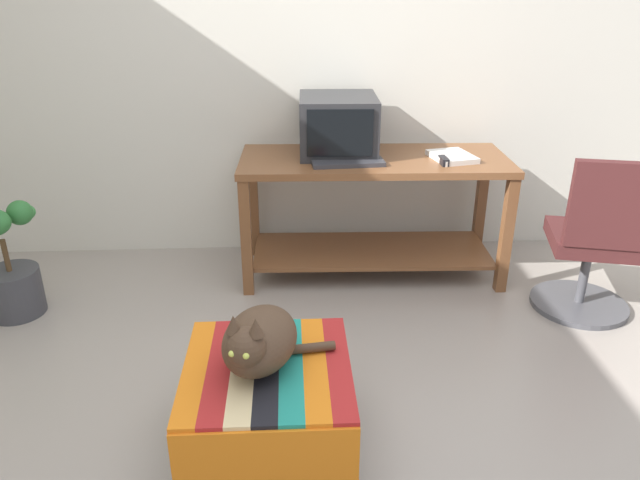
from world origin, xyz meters
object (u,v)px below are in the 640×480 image
(keyboard, at_px, (348,163))
(office_chair, at_px, (593,247))
(ottoman_with_blanket, at_px, (269,408))
(potted_plant, at_px, (8,268))
(cat, at_px, (259,341))
(desk, at_px, (373,195))
(tv_monitor, at_px, (338,126))
(stapler, at_px, (444,161))
(book, at_px, (452,157))

(keyboard, xyz_separation_m, office_chair, (1.26, -0.42, -0.36))
(keyboard, distance_m, ottoman_with_blanket, 1.53)
(potted_plant, xyz_separation_m, office_chair, (3.08, -0.14, 0.11))
(ottoman_with_blanket, xyz_separation_m, potted_plant, (-1.40, 1.09, 0.09))
(cat, height_order, office_chair, office_chair)
(desk, bearing_deg, tv_monitor, 153.56)
(potted_plant, distance_m, office_chair, 3.09)
(keyboard, distance_m, potted_plant, 1.90)
(office_chair, bearing_deg, desk, -13.25)
(keyboard, xyz_separation_m, stapler, (0.53, -0.02, 0.01))
(desk, height_order, cat, desk)
(tv_monitor, xyz_separation_m, office_chair, (1.30, -0.66, -0.51))
(desk, xyz_separation_m, potted_plant, (-1.99, -0.42, -0.22))
(tv_monitor, distance_m, keyboard, 0.29)
(book, xyz_separation_m, stapler, (-0.07, -0.10, 0.00))
(desk, bearing_deg, book, -6.03)
(desk, relative_size, office_chair, 1.76)
(desk, xyz_separation_m, ottoman_with_blanket, (-0.59, -1.50, -0.31))
(ottoman_with_blanket, bearing_deg, cat, -169.47)
(stapler, bearing_deg, office_chair, -30.16)
(ottoman_with_blanket, xyz_separation_m, office_chair, (1.68, 0.95, 0.20))
(tv_monitor, bearing_deg, potted_plant, -161.91)
(book, xyz_separation_m, potted_plant, (-2.43, -0.36, -0.47))
(desk, height_order, book, book)
(book, height_order, stapler, stapler)
(keyboard, relative_size, potted_plant, 0.58)
(cat, bearing_deg, book, 71.33)
(book, relative_size, stapler, 2.41)
(ottoman_with_blanket, bearing_deg, tv_monitor, 76.57)
(book, relative_size, cat, 0.58)
(ottoman_with_blanket, height_order, potted_plant, potted_plant)
(cat, xyz_separation_m, stapler, (0.98, 1.35, 0.26))
(desk, bearing_deg, potted_plant, -166.49)
(tv_monitor, height_order, potted_plant, tv_monitor)
(tv_monitor, height_order, cat, tv_monitor)
(desk, distance_m, office_chair, 1.23)
(tv_monitor, height_order, office_chair, tv_monitor)
(ottoman_with_blanket, relative_size, office_chair, 0.74)
(book, bearing_deg, potted_plant, 175.58)
(desk, distance_m, keyboard, 0.32)
(desk, xyz_separation_m, book, (0.44, -0.06, 0.25))
(desk, height_order, potted_plant, desk)
(cat, bearing_deg, keyboard, 89.27)
(office_chair, bearing_deg, ottoman_with_blanket, 43.02)
(desk, bearing_deg, office_chair, -25.15)
(desk, relative_size, cat, 3.41)
(keyboard, xyz_separation_m, ottoman_with_blanket, (-0.42, -1.37, -0.55))
(keyboard, height_order, stapler, stapler)
(ottoman_with_blanket, bearing_deg, potted_plant, 142.20)
(ottoman_with_blanket, height_order, cat, cat)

